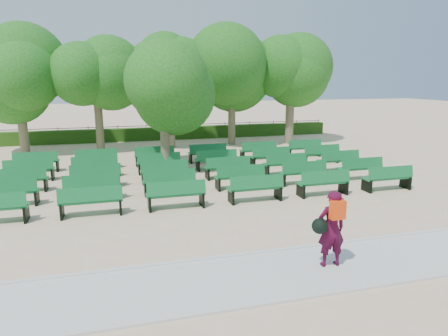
{
  "coord_description": "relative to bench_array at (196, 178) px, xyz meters",
  "views": [
    {
      "loc": [
        -3.31,
        -15.1,
        4.41
      ],
      "look_at": [
        0.62,
        -1.0,
        1.1
      ],
      "focal_mm": 32.0,
      "sensor_mm": 36.0,
      "label": 1
    }
  ],
  "objects": [
    {
      "name": "ground",
      "position": [
        -0.08,
        -1.7,
        -0.1
      ],
      "size": [
        120.0,
        120.0,
        0.0
      ],
      "primitive_type": "plane",
      "color": "beige"
    },
    {
      "name": "paving",
      "position": [
        -0.08,
        -9.1,
        -0.07
      ],
      "size": [
        30.0,
        2.2,
        0.06
      ],
      "primitive_type": "cube",
      "color": "silver",
      "rests_on": "ground"
    },
    {
      "name": "curb",
      "position": [
        -0.08,
        -7.95,
        -0.05
      ],
      "size": [
        30.0,
        0.12,
        0.1
      ],
      "primitive_type": "cube",
      "color": "silver",
      "rests_on": "ground"
    },
    {
      "name": "hedge",
      "position": [
        -0.08,
        12.3,
        0.35
      ],
      "size": [
        26.0,
        0.7,
        0.9
      ],
      "primitive_type": "cube",
      "color": "#264F14",
      "rests_on": "ground"
    },
    {
      "name": "fence",
      "position": [
        -0.08,
        12.7,
        -0.1
      ],
      "size": [
        26.0,
        0.1,
        1.02
      ],
      "primitive_type": null,
      "color": "black",
      "rests_on": "ground"
    },
    {
      "name": "tree_line",
      "position": [
        -0.08,
        8.3,
        -0.1
      ],
      "size": [
        21.8,
        6.8,
        7.04
      ],
      "primitive_type": null,
      "color": "#256C1D",
      "rests_on": "ground"
    },
    {
      "name": "bench_array",
      "position": [
        0.0,
        0.0,
        0.0
      ],
      "size": [
        2.03,
        0.7,
        1.26
      ],
      "rotation": [
        0.0,
        0.0,
        0.04
      ],
      "color": "#136E32",
      "rests_on": "ground"
    },
    {
      "name": "tree_among",
      "position": [
        -1.09,
        1.73,
        3.77
      ],
      "size": [
        3.89,
        3.89,
        5.65
      ],
      "color": "brown",
      "rests_on": "ground"
    },
    {
      "name": "person",
      "position": [
        1.35,
        -9.05,
        0.91
      ],
      "size": [
        0.87,
        0.53,
        1.84
      ],
      "rotation": [
        0.0,
        0.0,
        3.09
      ],
      "color": "#400921",
      "rests_on": "ground"
    }
  ]
}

